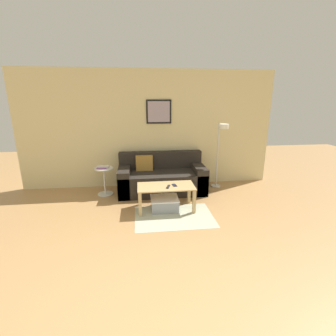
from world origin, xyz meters
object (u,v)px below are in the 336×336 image
object	(u,v)px
couch	(162,178)
floor_lamp	(221,143)
book_stack	(103,167)
cell_phone	(174,185)
storage_bin	(164,204)
remote_control	(168,187)
side_table	(104,179)
coffee_table	(166,190)

from	to	relation	value
couch	floor_lamp	distance (m)	1.47
book_stack	cell_phone	distance (m)	1.62
storage_bin	cell_phone	size ratio (longest dim) A/B	3.55
floor_lamp	remote_control	distance (m)	1.65
side_table	coffee_table	bearing A→B (deg)	-35.87
side_table	remote_control	distance (m)	1.54
storage_bin	book_stack	distance (m)	1.56
floor_lamp	cell_phone	distance (m)	1.52
coffee_table	remote_control	size ratio (longest dim) A/B	6.76
storage_bin	couch	bearing A→B (deg)	87.73
coffee_table	side_table	size ratio (longest dim) A/B	1.76
side_table	couch	bearing A→B (deg)	2.80
book_stack	couch	bearing A→B (deg)	1.98
side_table	cell_phone	world-z (taller)	side_table
couch	coffee_table	xyz separation A→B (m)	(-0.01, -0.92, 0.07)
couch	remote_control	world-z (taller)	couch
storage_bin	floor_lamp	size ratio (longest dim) A/B	0.34
storage_bin	remote_control	bearing A→B (deg)	-42.50
coffee_table	book_stack	size ratio (longest dim) A/B	4.14
remote_control	cell_phone	distance (m)	0.14
couch	side_table	world-z (taller)	couch
storage_bin	remote_control	distance (m)	0.35
side_table	remote_control	size ratio (longest dim) A/B	3.83
floor_lamp	remote_control	size ratio (longest dim) A/B	9.66
couch	cell_phone	size ratio (longest dim) A/B	13.04
book_stack	remote_control	bearing A→B (deg)	-37.42
couch	storage_bin	size ratio (longest dim) A/B	3.68
side_table	book_stack	distance (m)	0.25
couch	floor_lamp	world-z (taller)	floor_lamp
floor_lamp	side_table	xyz separation A→B (m)	(-2.46, 0.00, -0.69)
storage_bin	coffee_table	bearing A→B (deg)	30.11
couch	book_stack	world-z (taller)	couch
couch	cell_phone	xyz separation A→B (m)	(0.15, -0.92, 0.16)
floor_lamp	couch	bearing A→B (deg)	177.20
coffee_table	cell_phone	world-z (taller)	cell_phone
remote_control	side_table	bearing A→B (deg)	162.17
remote_control	storage_bin	bearing A→B (deg)	157.07
coffee_table	storage_bin	size ratio (longest dim) A/B	2.04
storage_bin	cell_phone	world-z (taller)	cell_phone
side_table	cell_phone	xyz separation A→B (m)	(1.34, -0.86, 0.11)
floor_lamp	cell_phone	bearing A→B (deg)	-142.55
book_stack	cell_phone	xyz separation A→B (m)	(1.36, -0.87, -0.14)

